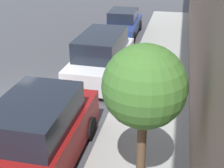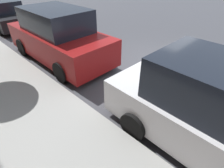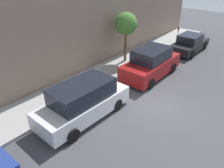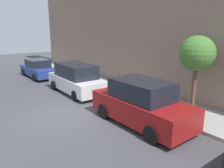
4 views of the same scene
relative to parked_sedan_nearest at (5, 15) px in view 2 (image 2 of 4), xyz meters
name	(u,v)px [view 2 (image 2 of 4)]	position (x,y,z in m)	size (l,w,h in m)	color
ground_plane	(155,64)	(-2.19, 9.35, -0.72)	(60.00, 60.00, 0.00)	#424247
sidewalk	(39,132)	(2.65, 9.35, -0.65)	(2.68, 32.00, 0.15)	#9E9E99
parked_sedan_nearest	(5,15)	(0.00, 0.00, 0.00)	(1.92, 4.52, 1.54)	black
parked_suv_second	(58,37)	(0.11, 6.31, 0.21)	(2.08, 4.81, 1.98)	maroon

